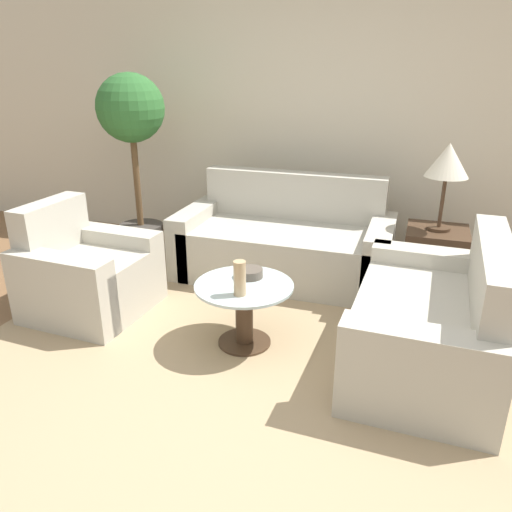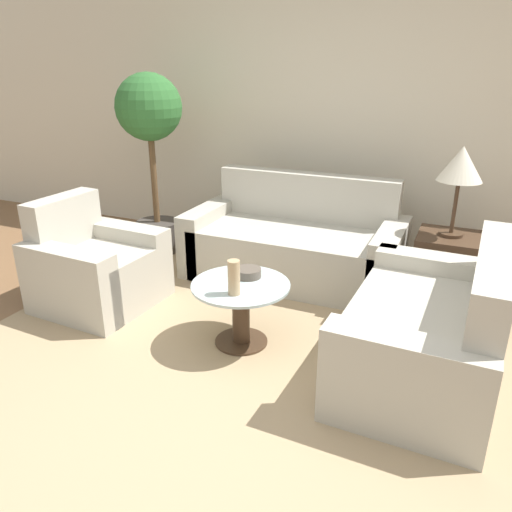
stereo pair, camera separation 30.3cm
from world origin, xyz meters
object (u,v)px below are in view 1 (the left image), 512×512
at_px(armchair, 85,275).
at_px(table_lamp, 448,163).
at_px(vase, 240,278).
at_px(bowl, 250,273).
at_px(potted_plant, 133,136).
at_px(sofa_main, 286,243).
at_px(loveseat, 437,327).
at_px(coffee_table, 244,306).

height_order(armchair, table_lamp, table_lamp).
height_order(vase, bowl, vase).
relative_size(vase, bowl, 1.30).
bearing_deg(armchair, table_lamp, -62.72).
height_order(potted_plant, vase, potted_plant).
bearing_deg(vase, potted_plant, 137.46).
height_order(sofa_main, vase, sofa_main).
relative_size(sofa_main, loveseat, 1.29).
xyz_separation_m(sofa_main, armchair, (-1.27, -1.16, -0.00)).
height_order(armchair, potted_plant, potted_plant).
xyz_separation_m(armchair, bowl, (1.32, 0.03, 0.19)).
bearing_deg(potted_plant, bowl, -36.99).
height_order(sofa_main, loveseat, sofa_main).
relative_size(table_lamp, bowl, 3.92).
xyz_separation_m(sofa_main, potted_plant, (-1.48, 0.02, 0.88)).
xyz_separation_m(vase, bowl, (-0.03, 0.28, -0.08)).
height_order(loveseat, vase, loveseat).
distance_m(loveseat, coffee_table, 1.22).
bearing_deg(armchair, coffee_table, -91.35).
bearing_deg(table_lamp, armchair, -155.60).
xyz_separation_m(coffee_table, bowl, (-0.00, 0.13, 0.19)).
height_order(table_lamp, bowl, table_lamp).
relative_size(loveseat, coffee_table, 2.19).
bearing_deg(potted_plant, vase, -42.54).
distance_m(sofa_main, vase, 1.44).
xyz_separation_m(armchair, loveseat, (2.54, 0.02, 0.00)).
bearing_deg(table_lamp, vase, -129.98).
height_order(armchair, coffee_table, armchair).
xyz_separation_m(loveseat, coffee_table, (-1.21, -0.11, 0.00)).
bearing_deg(armchair, potted_plant, 13.01).
relative_size(sofa_main, bowl, 10.65).
distance_m(sofa_main, loveseat, 1.71).
bearing_deg(bowl, armchair, -178.79).
height_order(potted_plant, bowl, potted_plant).
height_order(loveseat, coffee_table, loveseat).
relative_size(loveseat, vase, 6.33).
relative_size(armchair, bowl, 5.01).
bearing_deg(vase, armchair, 169.50).
distance_m(sofa_main, armchair, 1.72).
relative_size(sofa_main, coffee_table, 2.83).
relative_size(armchair, table_lamp, 1.28).
bearing_deg(coffee_table, armchair, 175.77).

